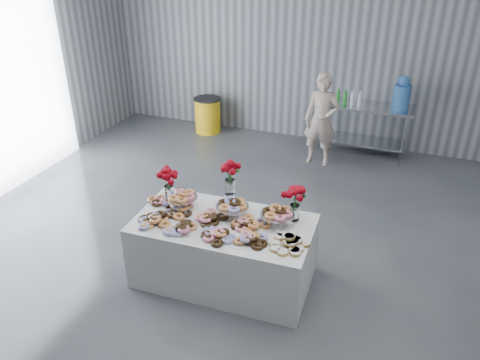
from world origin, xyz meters
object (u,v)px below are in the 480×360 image
object	(u,v)px
display_table	(224,251)
trash_barrel	(208,115)
person	(321,120)
prep_table	(366,121)
water_jug	(402,94)

from	to	relation	value
display_table	trash_barrel	world-z (taller)	display_table
display_table	person	bearing A→B (deg)	84.10
prep_table	water_jug	bearing A→B (deg)	-0.00
prep_table	trash_barrel	world-z (taller)	prep_table
display_table	water_jug	bearing A→B (deg)	69.28
water_jug	person	distance (m)	1.36
trash_barrel	water_jug	bearing A→B (deg)	0.00
person	trash_barrel	xyz separation A→B (m)	(-2.32, 0.61, -0.43)
trash_barrel	person	bearing A→B (deg)	-14.79
display_table	water_jug	distance (m)	4.31
water_jug	prep_table	bearing A→B (deg)	180.00
display_table	person	distance (m)	3.39
prep_table	display_table	bearing A→B (deg)	-104.15
water_jug	person	xyz separation A→B (m)	(-1.15, -0.61, -0.38)
prep_table	trash_barrel	xyz separation A→B (m)	(-2.97, -0.00, -0.28)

